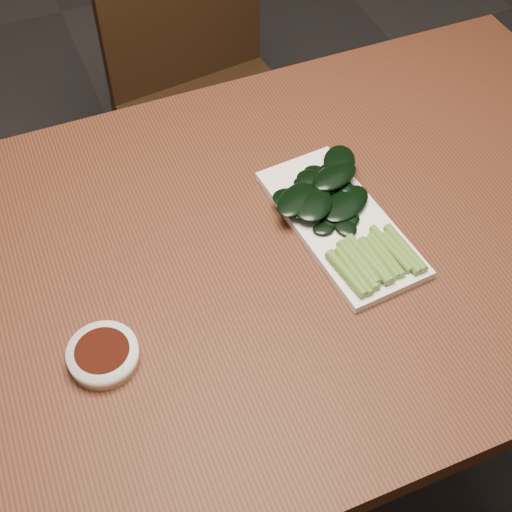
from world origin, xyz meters
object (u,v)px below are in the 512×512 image
Objects in this scene: gai_lan at (337,208)px; table at (252,281)px; sauce_bowl at (103,355)px; chair_far at (207,90)px; serving_plate at (340,223)px.

table is at bearing -175.07° from gai_lan.
table is at bearing 20.87° from sauce_bowl.
serving_plate is at bearing -99.02° from chair_far.
chair_far reaches higher than serving_plate.
table is 14.78× the size of sauce_bowl.
gai_lan reaches higher than serving_plate.
sauce_bowl is at bearing -159.13° from table.
chair_far reaches higher than gai_lan.
serving_plate is at bearing 13.29° from sauce_bowl.
gai_lan is at bearing -99.00° from chair_far.
gai_lan reaches higher than sauce_bowl.
table is at bearing -110.46° from chair_far.
sauce_bowl is at bearing -124.58° from chair_far.
sauce_bowl reaches higher than table.
sauce_bowl reaches higher than serving_plate.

